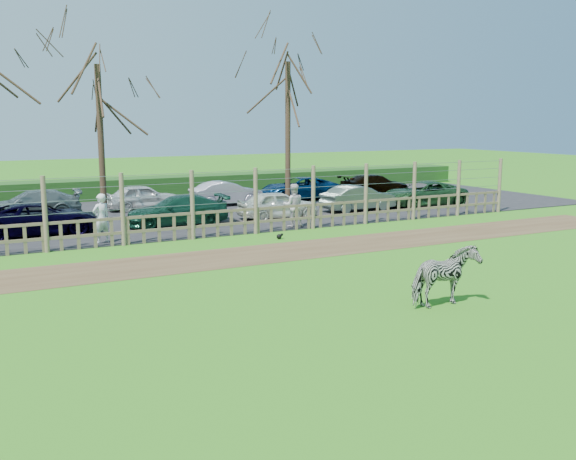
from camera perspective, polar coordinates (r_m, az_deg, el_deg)
name	(u,v)px	position (r m, az deg, el deg)	size (l,w,h in m)	color
ground	(299,291)	(16.29, 0.96, -5.42)	(120.00, 120.00, 0.00)	#56A128
dirt_strip	(230,257)	(20.25, -5.14, -2.42)	(34.00, 2.80, 0.01)	brown
asphalt	(145,215)	(29.60, -12.58, 1.29)	(44.00, 13.00, 0.04)	#232326
hedge	(110,189)	(36.29, -15.51, 3.54)	(46.00, 2.00, 1.10)	#1E4716
fence	(193,217)	(23.33, -8.47, 1.13)	(30.16, 0.16, 2.50)	brown
tree_mid	(99,105)	(27.87, -16.44, 10.62)	(4.80, 4.80, 6.83)	#3D2B1E
tree_right	(288,99)	(31.39, -0.02, 11.55)	(4.80, 4.80, 7.35)	#3D2B1E
zebra	(445,276)	(15.24, 13.79, -4.03)	(0.76, 1.68, 1.42)	gray
visitor_a	(101,218)	(23.11, -16.27, 1.00)	(0.63, 0.41, 1.72)	silver
visitor_b	(293,205)	(25.56, 0.48, 2.21)	(0.84, 0.65, 1.72)	silver
crow	(279,236)	(23.22, -0.77, -0.57)	(0.25, 0.19, 0.21)	black
car_2	(40,219)	(25.55, -21.21, 0.94)	(1.99, 4.32, 1.20)	black
car_3	(177,211)	(26.36, -9.84, 1.72)	(1.68, 4.13, 1.20)	#14422E
car_4	(278,205)	(27.78, -0.90, 2.27)	(1.42, 3.52, 1.20)	white
car_5	(358,198)	(30.31, 6.26, 2.84)	(1.27, 3.64, 1.20)	#546559
car_6	(424,194)	(32.54, 11.96, 3.16)	(1.99, 4.32, 1.20)	#224C25
car_9	(32,204)	(30.08, -21.81, 2.15)	(1.68, 4.13, 1.20)	slate
car_10	(143,197)	(31.35, -12.79, 2.89)	(1.42, 3.52, 1.20)	silver
car_11	(226,193)	(32.25, -5.50, 3.27)	(1.27, 3.64, 1.20)	#BDB3C3
car_12	(300,188)	(34.40, 1.03, 3.72)	(1.99, 4.32, 1.20)	#04214A
car_13	(375,185)	(36.41, 7.75, 3.97)	(1.68, 4.13, 1.20)	black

